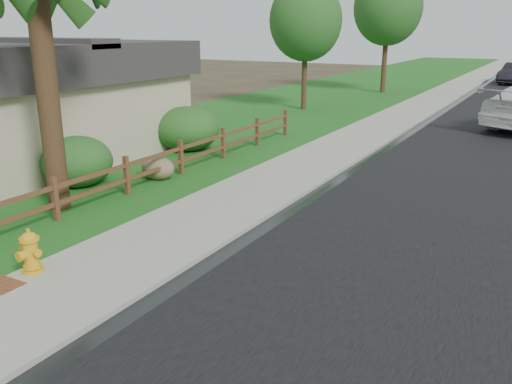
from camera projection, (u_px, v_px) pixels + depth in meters
The scene contains 13 objects.
ground at pixel (76, 313), 8.63m from camera, with size 120.00×120.00×0.00m, color #35301D.
curb at pixel (465, 92), 37.64m from camera, with size 0.40×90.00×0.12m, color #9B9A8D.
wet_gutter at pixel (471, 93), 37.48m from camera, with size 0.50×90.00×0.00m, color black.
sidewalk at pixel (446, 91), 38.25m from camera, with size 2.20×90.00×0.10m, color gray.
grass_strip at pixel (419, 90), 39.14m from camera, with size 1.60×90.00×0.06m, color #164F17.
lawn_near at pixel (350, 86), 41.57m from camera, with size 9.00×90.00×0.04m, color #164F17.
ranch_fence at pixel (155, 164), 15.48m from camera, with size 0.12×16.92×1.10m.
fire_hydrant at pixel (30, 252), 9.76m from camera, with size 0.55×0.44×0.84m.
boulder at pixel (158, 168), 16.08m from camera, with size 1.06×0.80×0.71m, color brown.
shrub_c at pixel (77, 162), 15.34m from camera, with size 2.00×2.00×1.45m, color #234B1B.
shrub_d at pixel (187, 129), 19.80m from camera, with size 2.38×2.38×1.62m, color #234B1B.
tree_near_left at pixel (306, 21), 28.53m from camera, with size 3.85×3.85×6.83m.
tree_mid_left at pixel (388, 8), 36.01m from camera, with size 4.56×4.56×8.15m.
Camera 1 is at (6.26, -5.31, 4.37)m, focal length 38.00 mm.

